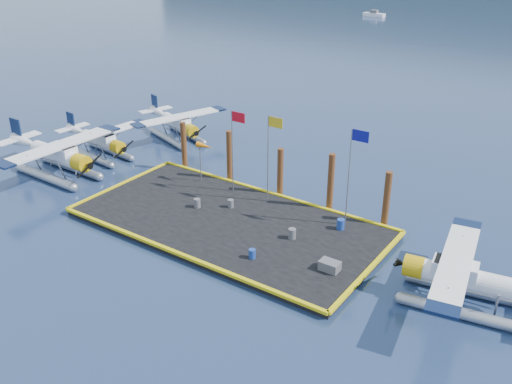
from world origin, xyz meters
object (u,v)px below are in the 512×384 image
Objects in this scene: piling_0 at (184,147)px; piling_4 at (386,201)px; seaplane_c at (179,126)px; drum_4 at (341,224)px; flagpole_blue at (353,164)px; flagpole_red at (235,139)px; windsock at (205,147)px; crate at (330,266)px; piling_1 at (229,158)px; drum_2 at (292,234)px; piling_2 at (280,174)px; drum_5 at (231,203)px; piling_3 at (331,184)px; seaplane_b at (102,143)px; seaplane_d at (461,280)px; drum_1 at (252,254)px; seaplane_a at (59,157)px; flagpole_yellow at (271,146)px; drum_0 at (197,203)px.

piling_0 is 17.00m from piling_4.
drum_4 is at bearing 89.32° from seaplane_c.
flagpole_blue is 1.62× the size of piling_4.
flagpole_red reaches higher than piling_4.
windsock is at bearing 176.50° from drum_4.
piling_1 reaches higher than crate.
drum_4 is (1.91, 2.76, 0.01)m from drum_2.
drum_5 is at bearing -111.75° from piling_2.
flagpole_blue reaches higher than drum_2.
windsock reaches higher than drum_5.
piling_0 is at bearing 158.88° from drum_2.
drum_5 is 0.09× the size of flagpole_blue.
piling_1 is 12.50m from piling_4.
drum_2 is (18.09, -9.95, -0.67)m from seaplane_c.
flagpole_blue is at bearing 91.27° from seaplane_c.
piling_2 is (5.53, 1.60, -1.33)m from windsock.
flagpole_red is 8.99m from flagpole_blue.
piling_3 reaches higher than seaplane_c.
flagpole_blue reaches higher than seaplane_b.
seaplane_d is (30.85, -3.50, 0.16)m from seaplane_b.
drum_1 is (-11.03, -2.89, -0.81)m from seaplane_d.
drum_4 is 0.16× the size of piling_3.
piling_4 is at bearing 49.49° from drum_4.
seaplane_a is 11.70m from windsock.
flagpole_red is 0.92× the size of flagpole_blue.
seaplane_b is 20.83m from drum_1.
windsock is 0.82× the size of piling_2.
piling_1 is at bearing 171.49° from flagpole_blue.
piling_0 is (-6.21, 1.60, -2.40)m from flagpole_red.
flagpole_red is (-1.26, 2.24, 3.71)m from drum_5.
flagpole_red is 0.97× the size of flagpole_yellow.
drum_0 is 0.15× the size of piling_3.
seaplane_d is at bearing -2.06° from drum_2.
windsock reaches higher than seaplane_d.
drum_0 is at bearing 171.00° from crate.
flagpole_blue is 6.98m from piling_2.
drum_0 is at bearing -59.11° from windsock.
flagpole_yellow reaches higher than flagpole_red.
flagpole_blue reaches higher than piling_0.
piling_4 is at bearing 0.00° from piling_3.
seaplane_d is 2.26× the size of piling_3.
piling_0 is 9.00m from piling_2.
piling_0 is 0.93× the size of piling_3.
seaplane_d reaches higher than drum_4.
drum_2 is (-10.32, 0.37, -0.77)m from seaplane_d.
seaplane_d is at bearing -40.21° from piling_4.
seaplane_b is at bearing 172.71° from drum_5.
drum_5 is (-15.96, 1.60, -0.81)m from seaplane_d.
drum_0 is at bearing -159.78° from flagpole_blue.
seaplane_b is 7.75× the size of crate.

